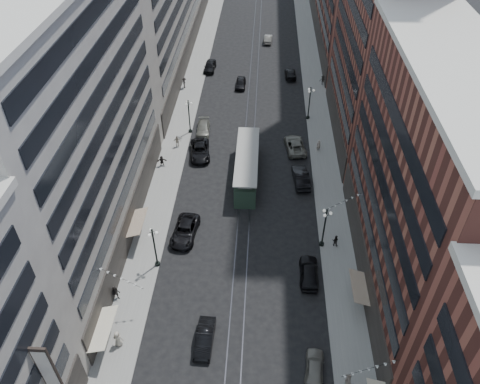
% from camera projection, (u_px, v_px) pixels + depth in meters
% --- Properties ---
extents(ground, '(220.00, 220.00, 0.00)m').
position_uv_depth(ground, '(251.00, 117.00, 75.95)').
color(ground, black).
rests_on(ground, ground).
extents(sidewalk_west, '(4.00, 180.00, 0.15)m').
position_uv_depth(sidewalk_west, '(192.00, 86.00, 83.98)').
color(sidewalk_west, gray).
rests_on(sidewalk_west, ground).
extents(sidewalk_east, '(4.00, 180.00, 0.15)m').
position_uv_depth(sidewalk_east, '(315.00, 89.00, 83.08)').
color(sidewalk_east, gray).
rests_on(sidewalk_east, ground).
extents(rail_west, '(0.12, 180.00, 0.02)m').
position_uv_depth(rail_west, '(249.00, 88.00, 83.60)').
color(rail_west, '#2D2D33').
rests_on(rail_west, ground).
extents(rail_east, '(0.12, 180.00, 0.02)m').
position_uv_depth(rail_east, '(257.00, 88.00, 83.54)').
color(rail_east, '#2D2D33').
rests_on(rail_east, ground).
extents(building_west_mid, '(8.00, 36.00, 28.00)m').
position_uv_depth(building_west_mid, '(75.00, 132.00, 47.02)').
color(building_west_mid, '#A49E91').
rests_on(building_west_mid, ground).
extents(building_east_mid, '(8.00, 30.00, 24.00)m').
position_uv_depth(building_east_mid, '(424.00, 191.00, 43.10)').
color(building_east_mid, brown).
rests_on(building_east_mid, ground).
extents(lamppost_sw_far, '(1.03, 1.14, 5.52)m').
position_uv_depth(lamppost_sw_far, '(155.00, 246.00, 49.92)').
color(lamppost_sw_far, black).
rests_on(lamppost_sw_far, sidewalk_west).
extents(lamppost_sw_mid, '(1.03, 1.14, 5.52)m').
position_uv_depth(lamppost_sw_mid, '(189.00, 115.00, 70.51)').
color(lamppost_sw_mid, black).
rests_on(lamppost_sw_mid, sidewalk_west).
extents(lamppost_se_far, '(1.03, 1.14, 5.52)m').
position_uv_depth(lamppost_se_far, '(324.00, 227.00, 52.22)').
color(lamppost_se_far, black).
rests_on(lamppost_se_far, sidewalk_east).
extents(lamppost_se_mid, '(1.03, 1.14, 5.52)m').
position_uv_depth(lamppost_se_mid, '(309.00, 102.00, 73.57)').
color(lamppost_se_mid, black).
rests_on(lamppost_se_mid, sidewalk_east).
extents(streetcar, '(2.97, 13.40, 3.71)m').
position_uv_depth(streetcar, '(247.00, 167.00, 62.94)').
color(streetcar, '#273E2E').
rests_on(streetcar, ground).
extents(car_2, '(3.22, 6.03, 1.61)m').
position_uv_depth(car_2, '(185.00, 231.00, 54.93)').
color(car_2, black).
rests_on(car_2, ground).
extents(car_4, '(2.07, 4.21, 1.38)m').
position_uv_depth(car_4, '(315.00, 368.00, 41.88)').
color(car_4, slate).
rests_on(car_4, ground).
extents(car_5, '(1.76, 4.63, 1.51)m').
position_uv_depth(car_5, '(205.00, 338.00, 44.08)').
color(car_5, black).
rests_on(car_5, ground).
extents(pedestrian_1, '(0.98, 0.59, 1.92)m').
position_uv_depth(pedestrian_1, '(118.00, 339.00, 43.64)').
color(pedestrian_1, '#AAA18C').
rests_on(pedestrian_1, sidewalk_west).
extents(pedestrian_2, '(0.98, 0.67, 1.85)m').
position_uv_depth(pedestrian_2, '(116.00, 293.00, 47.69)').
color(pedestrian_2, black).
rests_on(pedestrian_2, sidewalk_west).
extents(pedestrian_4, '(0.63, 1.18, 1.94)m').
position_uv_depth(pedestrian_4, '(348.00, 381.00, 40.47)').
color(pedestrian_4, '#B0A292').
rests_on(pedestrian_4, sidewalk_east).
extents(car_7, '(3.50, 6.21, 1.64)m').
position_uv_depth(car_7, '(200.00, 151.00, 67.39)').
color(car_7, black).
rests_on(car_7, ground).
extents(car_8, '(2.19, 4.88, 1.39)m').
position_uv_depth(car_8, '(203.00, 128.00, 72.20)').
color(car_8, '#65645A').
rests_on(car_8, ground).
extents(car_9, '(2.23, 5.05, 1.69)m').
position_uv_depth(car_9, '(210.00, 66.00, 88.54)').
color(car_9, black).
rests_on(car_9, ground).
extents(car_10, '(2.41, 5.51, 1.76)m').
position_uv_depth(car_10, '(301.00, 177.00, 62.55)').
color(car_10, black).
rests_on(car_10, ground).
extents(car_11, '(3.42, 6.07, 1.60)m').
position_uv_depth(car_11, '(295.00, 145.00, 68.48)').
color(car_11, slate).
rests_on(car_11, ground).
extents(car_12, '(2.15, 4.89, 1.40)m').
position_uv_depth(car_12, '(290.00, 74.00, 86.43)').
color(car_12, black).
rests_on(car_12, ground).
extents(car_13, '(1.86, 4.40, 1.48)m').
position_uv_depth(car_13, '(241.00, 83.00, 83.48)').
color(car_13, black).
rests_on(car_13, ground).
extents(car_14, '(1.82, 4.55, 1.47)m').
position_uv_depth(car_14, '(268.00, 39.00, 98.82)').
color(car_14, slate).
rests_on(car_14, ground).
extents(pedestrian_5, '(1.49, 0.77, 1.55)m').
position_uv_depth(pedestrian_5, '(162.00, 161.00, 65.33)').
color(pedestrian_5, black).
rests_on(pedestrian_5, sidewalk_west).
extents(pedestrian_6, '(1.11, 0.65, 1.78)m').
position_uv_depth(pedestrian_6, '(177.00, 141.00, 68.85)').
color(pedestrian_6, '#B0A592').
rests_on(pedestrian_6, sidewalk_west).
extents(pedestrian_7, '(0.81, 0.59, 1.50)m').
position_uv_depth(pedestrian_7, '(335.00, 241.00, 53.60)').
color(pedestrian_7, black).
rests_on(pedestrian_7, sidewalk_east).
extents(pedestrian_8, '(0.76, 0.61, 1.82)m').
position_uv_depth(pedestrian_8, '(318.00, 145.00, 68.01)').
color(pedestrian_8, '#BBAB9B').
rests_on(pedestrian_8, sidewalk_east).
extents(pedestrian_9, '(1.18, 0.74, 1.71)m').
position_uv_depth(pedestrian_9, '(323.00, 80.00, 83.79)').
color(pedestrian_9, black).
rests_on(pedestrian_9, sidewalk_east).
extents(car_extra_0, '(2.11, 5.00, 1.69)m').
position_uv_depth(car_extra_0, '(309.00, 272.00, 50.12)').
color(car_extra_0, black).
rests_on(car_extra_0, ground).
extents(pedestrian_extra_0, '(0.61, 1.25, 1.88)m').
position_uv_depth(pedestrian_extra_0, '(184.00, 83.00, 82.82)').
color(pedestrian_extra_0, black).
rests_on(pedestrian_extra_0, sidewalk_west).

